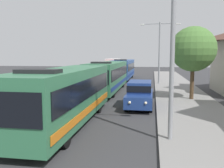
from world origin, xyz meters
The scene contains 8 objects.
bus_lead centered at (-1.30, 10.33, 1.69)m, with size 2.58×10.87×3.21m.
bus_second_in_line centered at (-1.30, 23.14, 1.69)m, with size 2.58×12.39×3.21m.
bus_middle centered at (-1.30, 36.60, 1.69)m, with size 2.58×12.03×3.21m.
white_suv centered at (2.40, 15.48, 1.03)m, with size 1.86×4.84×1.90m.
box_truck_oncoming centered at (-4.60, 45.63, 1.70)m, with size 2.35×7.12×3.15m.
streetlamp_near centered at (4.10, 8.35, 5.04)m, with size 5.61×0.28×7.99m.
streetlamp_mid centered at (4.10, 30.00, 4.92)m, with size 5.02×0.28×7.83m.
roadside_tree centered at (6.55, 18.86, 4.28)m, with size 3.71×3.71×6.00m.
Camera 1 is at (3.30, -2.27, 3.77)m, focal length 39.36 mm.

